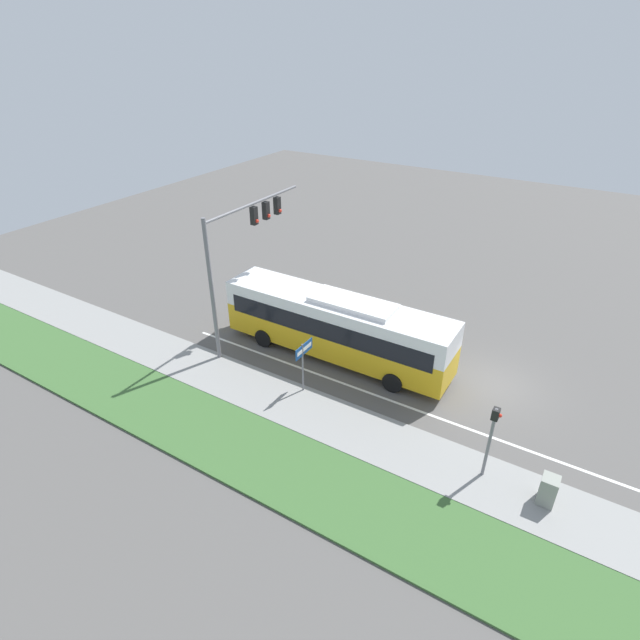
{
  "coord_description": "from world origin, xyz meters",
  "views": [
    {
      "loc": [
        -20.34,
        -2.85,
        14.34
      ],
      "look_at": [
        -1.64,
        8.58,
        1.76
      ],
      "focal_mm": 28.0,
      "sensor_mm": 36.0,
      "label": 1
    }
  ],
  "objects_px": {
    "signal_gantry": "(242,243)",
    "bus": "(336,324)",
    "pedestrian_signal": "(492,432)",
    "utility_cabinet": "(548,490)",
    "street_sign": "(304,357)"
  },
  "relations": [
    {
      "from": "signal_gantry",
      "to": "pedestrian_signal",
      "type": "xyz_separation_m",
      "value": [
        -3.22,
        -13.57,
        -3.26
      ]
    },
    {
      "from": "utility_cabinet",
      "to": "signal_gantry",
      "type": "bearing_deg",
      "value": 77.98
    },
    {
      "from": "bus",
      "to": "signal_gantry",
      "type": "height_order",
      "value": "signal_gantry"
    },
    {
      "from": "signal_gantry",
      "to": "pedestrian_signal",
      "type": "distance_m",
      "value": 14.33
    },
    {
      "from": "signal_gantry",
      "to": "utility_cabinet",
      "type": "height_order",
      "value": "signal_gantry"
    },
    {
      "from": "street_sign",
      "to": "bus",
      "type": "bearing_deg",
      "value": 3.62
    },
    {
      "from": "bus",
      "to": "street_sign",
      "type": "relative_size",
      "value": 4.57
    },
    {
      "from": "signal_gantry",
      "to": "pedestrian_signal",
      "type": "relative_size",
      "value": 2.3
    },
    {
      "from": "bus",
      "to": "pedestrian_signal",
      "type": "xyz_separation_m",
      "value": [
        -4.12,
        -8.67,
        0.28
      ]
    },
    {
      "from": "pedestrian_signal",
      "to": "signal_gantry",
      "type": "bearing_deg",
      "value": 76.66
    },
    {
      "from": "utility_cabinet",
      "to": "street_sign",
      "type": "bearing_deg",
      "value": 84.77
    },
    {
      "from": "signal_gantry",
      "to": "utility_cabinet",
      "type": "distance_m",
      "value": 16.82
    },
    {
      "from": "signal_gantry",
      "to": "bus",
      "type": "bearing_deg",
      "value": -79.61
    },
    {
      "from": "signal_gantry",
      "to": "street_sign",
      "type": "relative_size",
      "value": 2.84
    },
    {
      "from": "utility_cabinet",
      "to": "pedestrian_signal",
      "type": "bearing_deg",
      "value": 86.32
    }
  ]
}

